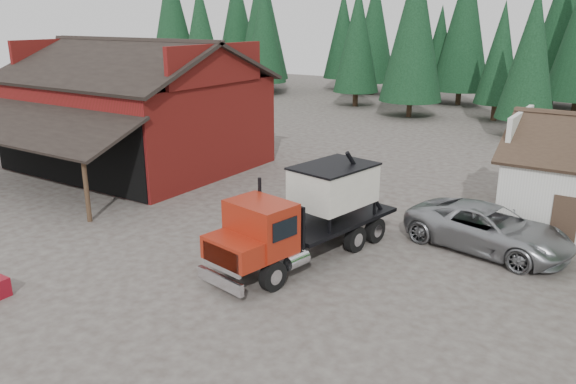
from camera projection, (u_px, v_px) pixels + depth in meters
The scene contains 8 objects.
ground at pixel (146, 271), 19.12m from camera, with size 120.00×120.00×0.00m, color #423934.
red_barn at pixel (137, 119), 31.96m from camera, with size 12.80×13.63×7.18m.
conifer_backdrop at pixel (481, 109), 52.65m from camera, with size 76.00×16.00×16.00m, color black, non-canonical shape.
near_pine_a at pixel (201, 38), 51.05m from camera, with size 4.40×4.40×11.40m.
near_pine_b at pixel (531, 53), 38.17m from camera, with size 3.96×3.96×10.40m.
near_pine_d at pixel (414, 28), 46.14m from camera, with size 5.28×5.28×13.40m.
feed_truck at pixel (308, 212), 19.72m from camera, with size 3.59×8.34×3.65m.
silver_car at pixel (488, 228), 20.63m from camera, with size 2.75×5.97×1.66m, color #96999D.
Camera 1 is at (13.60, -11.94, 8.29)m, focal length 35.00 mm.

